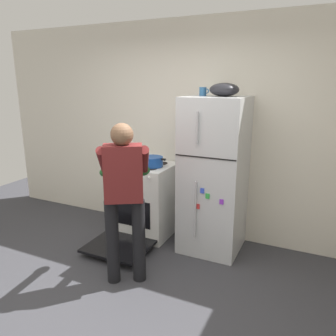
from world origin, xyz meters
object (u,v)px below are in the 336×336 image
mixing_bowl (224,90)px  pepper_mill (131,153)px  stove_range (143,200)px  red_pot (152,161)px  refrigerator (214,176)px  coffee_mug (203,91)px  person_cook (124,189)px

mixing_bowl → pepper_mill: bearing=171.4°
stove_range → pepper_mill: pepper_mill is taller
pepper_mill → red_pot: bearing=-28.5°
red_pot → pepper_mill: 0.52m
refrigerator → pepper_mill: 1.26m
coffee_mug → pepper_mill: (-1.06, 0.15, -0.83)m
refrigerator → mixing_bowl: 0.98m
refrigerator → person_cook: refrigerator is taller
red_pot → coffee_mug: coffee_mug is taller
pepper_mill → refrigerator: bearing=-9.2°
refrigerator → mixing_bowl: bearing=0.2°
mixing_bowl → coffee_mug: bearing=169.0°
stove_range → coffee_mug: bearing=5.1°
refrigerator → coffee_mug: coffee_mug is taller
coffee_mug → mixing_bowl: mixing_bowl is taller
coffee_mug → mixing_bowl: 0.26m
coffee_mug → person_cook: bearing=-110.8°
stove_range → mixing_bowl: bearing=1.0°
refrigerator → coffee_mug: size_ratio=16.08×
red_pot → stove_range: bearing=168.7°
stove_range → pepper_mill: bearing=144.0°
person_cook → coffee_mug: coffee_mug is taller
red_pot → mixing_bowl: (0.86, 0.05, 0.87)m
refrigerator → coffee_mug: (-0.18, 0.05, 0.95)m
refrigerator → person_cook: bearing=-119.9°
person_cook → mixing_bowl: (0.66, 1.01, 0.91)m
person_cook → mixing_bowl: 1.51m
stove_range → mixing_bowl: (1.02, 0.02, 1.42)m
person_cook → red_pot: 0.98m
person_cook → pepper_mill: person_cook is taller
stove_range → mixing_bowl: mixing_bowl is taller
stove_range → person_cook: person_cook is taller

